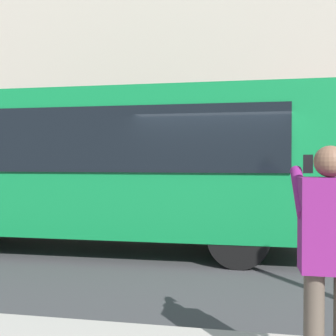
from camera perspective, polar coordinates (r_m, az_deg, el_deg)
ground_plane at (r=7.56m, az=6.55°, el=-12.30°), size 60.00×60.00×0.00m
building_facade_far at (r=14.76m, az=8.49°, el=17.76°), size 28.00×1.55×12.00m
red_bus at (r=8.34m, az=-11.33°, el=0.62°), size 9.05×2.54×3.08m
pedestrian_photographer at (r=3.09m, az=21.69°, el=-10.31°), size 0.53×0.52×1.70m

